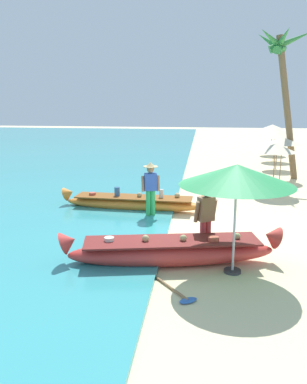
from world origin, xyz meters
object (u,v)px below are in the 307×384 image
Objects in this scene: boat_orange_midground at (134,203)px; patio_umbrella_large at (237,175)px; palm_tree_leaning_seaward at (283,62)px; person_tourist_customer at (206,217)px; boat_red_foreground at (172,251)px; paddle at (174,290)px; person_vendor_hatted at (151,186)px.

boat_orange_midground is 5.64m from patio_umbrella_large.
patio_umbrella_large is 0.36× the size of palm_tree_leaning_seaward.
patio_umbrella_large is (2.89, -4.48, 1.83)m from boat_orange_midground.
patio_umbrella_large reaches higher than person_tourist_customer.
boat_red_foreground is at bearing -69.44° from boat_orange_midground.
boat_orange_midground is at bearing 107.44° from paddle.
boat_orange_midground is (-1.59, 4.23, -0.05)m from boat_red_foreground.
person_vendor_hatted is 1.26× the size of paddle.
palm_tree_leaning_seaward is 4.73× the size of paddle.
boat_red_foreground is at bearing -74.94° from person_vendor_hatted.
palm_tree_leaning_seaward is (2.57, 10.63, 2.97)m from patio_umbrella_large.
patio_umbrella_large is (2.23, -3.68, 1.09)m from person_vendor_hatted.
boat_red_foreground is at bearing -110.50° from palm_tree_leaning_seaward.
person_tourist_customer is 1.61m from patio_umbrella_large.
palm_tree_leaning_seaward reaches higher than person_vendor_hatted.
patio_umbrella_large is at bearing -58.82° from person_vendor_hatted.
boat_red_foreground is 3.55× the size of paddle.
person_vendor_hatted is 0.74× the size of patio_umbrella_large.
boat_orange_midground is 0.74× the size of palm_tree_leaning_seaward.
boat_orange_midground is 5.77m from paddle.
paddle is at bearing -77.23° from person_vendor_hatted.
paddle is at bearing -107.78° from palm_tree_leaning_seaward.
patio_umbrella_large reaches higher than boat_orange_midground.
paddle is (1.73, -5.50, -0.23)m from boat_orange_midground.
palm_tree_leaning_seaward is at bearing 69.50° from boat_red_foreground.
patio_umbrella_large is 2.58m from paddle.
patio_umbrella_large is at bearing -58.31° from person_tourist_customer.
palm_tree_leaning_seaward reaches higher than person_tourist_customer.
person_vendor_hatted is at bearing 105.06° from boat_red_foreground.
palm_tree_leaning_seaward reaches higher than boat_orange_midground.
person_vendor_hatted is 4.44m from patio_umbrella_large.
palm_tree_leaning_seaward is (3.16, 9.69, 4.14)m from person_tourist_customer.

